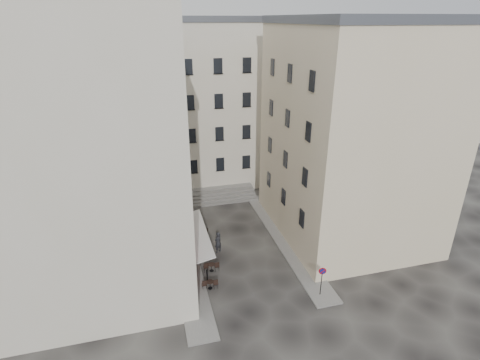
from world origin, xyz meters
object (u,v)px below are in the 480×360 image
object	(u,v)px
no_parking_sign	(322,276)
bistro_table_a	(210,284)
bistro_table_b	(211,267)
pedestrian	(218,242)

from	to	relation	value
no_parking_sign	bistro_table_a	bearing A→B (deg)	175.03
no_parking_sign	bistro_table_b	size ratio (longest dim) A/B	2.01
bistro_table_b	pedestrian	distance (m)	2.74
bistro_table_b	bistro_table_a	bearing A→B (deg)	-103.48
bistro_table_a	pedestrian	size ratio (longest dim) A/B	0.60
bistro_table_b	pedestrian	size ratio (longest dim) A/B	0.63
bistro_table_a	bistro_table_b	xyz separation A→B (m)	(0.48, 2.02, 0.02)
bistro_table_a	bistro_table_b	size ratio (longest dim) A/B	0.96
bistro_table_a	bistro_table_b	distance (m)	2.08
no_parking_sign	pedestrian	distance (m)	9.44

